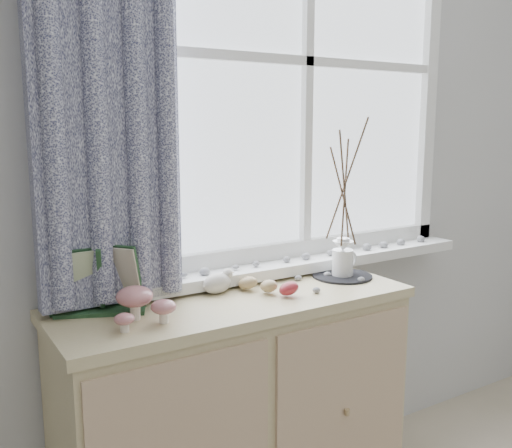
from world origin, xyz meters
The scene contains 8 objects.
sideboard centered at (-0.15, 1.75, 0.43)m, with size 1.20×0.45×0.85m.
botanical_book centered at (-0.57, 1.81, 0.96)m, with size 0.30×0.13×0.21m, color #204425, non-canonical shape.
toadstool_cluster centered at (-0.50, 1.70, 0.91)m, with size 0.19×0.16×0.10m.
wooden_eggs centered at (-0.03, 1.74, 0.88)m, with size 0.13×0.17×0.07m.
songbird_figurine centered at (-0.18, 1.83, 0.89)m, with size 0.15×0.07×0.08m, color silver, non-canonical shape.
crocheted_doily centered at (0.32, 1.77, 0.85)m, with size 0.22×0.22×0.01m, color black.
twig_pitcher centered at (0.32, 1.77, 1.19)m, with size 0.25×0.25×0.60m.
sideboard_pebbles centered at (0.18, 1.76, 0.86)m, with size 0.33×0.23×0.02m.
Camera 1 is at (-1.05, 0.18, 1.41)m, focal length 40.00 mm.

